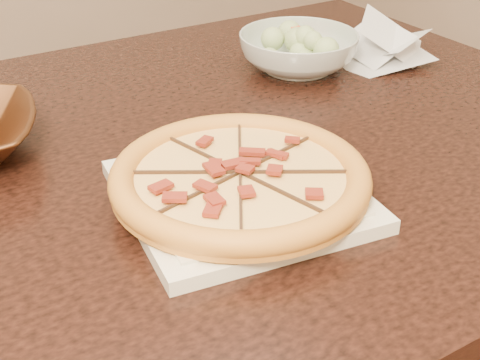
{
  "coord_description": "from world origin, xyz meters",
  "views": [
    {
      "loc": [
        -0.09,
        -0.79,
        1.18
      ],
      "look_at": [
        0.24,
        -0.2,
        0.78
      ],
      "focal_mm": 50.0,
      "sensor_mm": 36.0,
      "label": 1
    }
  ],
  "objects": [
    {
      "name": "salad",
      "position": [
        0.54,
        0.14,
        0.83
      ],
      "size": [
        0.12,
        0.1,
        0.04
      ],
      "color": "#C3D484",
      "rests_on": "salad_bowl"
    },
    {
      "name": "salad_bowl",
      "position": [
        0.54,
        0.14,
        0.78
      ],
      "size": [
        0.24,
        0.24,
        0.06
      ],
      "primitive_type": "imported",
      "rotation": [
        0.0,
        0.0,
        0.18
      ],
      "color": "#B7C2BC",
      "rests_on": "dining_table"
    },
    {
      "name": "pizza",
      "position": [
        0.24,
        -0.2,
        0.78
      ],
      "size": [
        0.31,
        0.31,
        0.03
      ],
      "color": "gold",
      "rests_on": "plate"
    },
    {
      "name": "cling_film",
      "position": [
        0.71,
        0.1,
        0.78
      ],
      "size": [
        0.19,
        0.17,
        0.05
      ],
      "primitive_type": null,
      "rotation": [
        0.0,
        0.0,
        -0.15
      ],
      "color": "silver",
      "rests_on": "dining_table"
    },
    {
      "name": "plate",
      "position": [
        0.24,
        -0.2,
        0.76
      ],
      "size": [
        0.29,
        0.29,
        0.02
      ],
      "color": "beige",
      "rests_on": "dining_table"
    },
    {
      "name": "dining_table",
      "position": [
        0.16,
        -0.03,
        0.66
      ],
      "size": [
        1.54,
        1.03,
        0.75
      ],
      "color": "black",
      "rests_on": "floor"
    }
  ]
}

